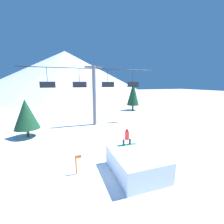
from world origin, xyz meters
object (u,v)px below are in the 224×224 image
object	(u,v)px
snow_ramp	(136,163)
trail_marker	(76,164)
snowboarder	(127,137)
pine_tree_near	(26,114)

from	to	relation	value
snow_ramp	trail_marker	bearing A→B (deg)	163.57
snowboarder	pine_tree_near	distance (m)	11.70
snow_ramp	pine_tree_near	world-z (taller)	pine_tree_near
snow_ramp	trail_marker	xyz separation A→B (m)	(-3.75, 1.10, 0.01)
snowboarder	trail_marker	bearing A→B (deg)	-176.25
snow_ramp	snowboarder	distance (m)	1.87
pine_tree_near	trail_marker	xyz separation A→B (m)	(4.33, -8.77, -1.85)
trail_marker	snowboarder	bearing A→B (deg)	3.75
pine_tree_near	trail_marker	world-z (taller)	pine_tree_near
trail_marker	pine_tree_near	bearing A→B (deg)	116.25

